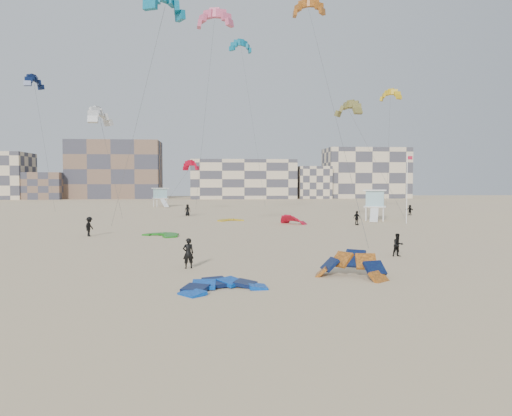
{
  "coord_description": "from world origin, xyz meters",
  "views": [
    {
      "loc": [
        1.05,
        -26.42,
        5.18
      ],
      "look_at": [
        3.77,
        6.0,
        3.48
      ],
      "focal_mm": 35.0,
      "sensor_mm": 36.0,
      "label": 1
    }
  ],
  "objects": [
    {
      "name": "kite_fly_teal_b",
      "position": [
        5.82,
        62.18,
        28.81
      ],
      "size": [
        6.37,
        7.72,
        28.97
      ],
      "rotation": [
        0.0,
        0.0,
        0.41
      ],
      "color": "#10799C",
      "rests_on": "ground"
    },
    {
      "name": "condo_mid",
      "position": [
        10.0,
        130.0,
        6.0
      ],
      "size": [
        32.0,
        16.0,
        12.0
      ],
      "primitive_type": "cube",
      "color": "beige",
      "rests_on": "ground"
    },
    {
      "name": "lifeguard_tower_near",
      "position": [
        22.53,
        38.73,
        2.06
      ],
      "size": [
        3.77,
        6.14,
        4.15
      ],
      "rotation": [
        0.0,
        0.0,
        -0.35
      ],
      "color": "white",
      "rests_on": "ground"
    },
    {
      "name": "kitesurfer_e",
      "position": [
        -3.03,
        49.95,
        0.89
      ],
      "size": [
        0.88,
        0.58,
        1.79
      ],
      "primitive_type": "imported",
      "rotation": [
        0.0,
        0.0,
        -0.01
      ],
      "color": "black",
      "rests_on": "ground"
    },
    {
      "name": "condo_fill_left",
      "position": [
        -50.0,
        128.0,
        4.0
      ],
      "size": [
        12.0,
        10.0,
        8.0
      ],
      "primitive_type": "cube",
      "color": "brown",
      "rests_on": "ground"
    },
    {
      "name": "kite_fly_red",
      "position": [
        -3.11,
        64.31,
        8.0
      ],
      "size": [
        7.02,
        6.23,
        8.26
      ],
      "rotation": [
        0.0,
        0.0,
        2.41
      ],
      "color": "red",
      "rests_on": "ground"
    },
    {
      "name": "condo_west_b",
      "position": [
        -30.0,
        134.0,
        9.0
      ],
      "size": [
        28.0,
        14.0,
        18.0
      ],
      "primitive_type": "cube",
      "color": "brown",
      "rests_on": "ground"
    },
    {
      "name": "kite_fly_grey",
      "position": [
        -11.16,
        28.64,
        12.07
      ],
      "size": [
        4.62,
        4.55,
        12.49
      ],
      "rotation": [
        0.0,
        0.0,
        1.26
      ],
      "color": "white",
      "rests_on": "ground"
    },
    {
      "name": "kitesurfer_b",
      "position": [
        13.76,
        7.07,
        0.8
      ],
      "size": [
        0.87,
        0.72,
        1.61
      ],
      "primitive_type": "imported",
      "rotation": [
        0.0,
        0.0,
        0.16
      ],
      "color": "black",
      "rests_on": "ground"
    },
    {
      "name": "condo_fill_right",
      "position": [
        32.0,
        128.0,
        5.0
      ],
      "size": [
        10.0,
        10.0,
        10.0
      ],
      "primitive_type": "cube",
      "color": "beige",
      "rests_on": "ground"
    },
    {
      "name": "condo_east",
      "position": [
        50.0,
        132.0,
        8.0
      ],
      "size": [
        26.0,
        14.0,
        16.0
      ],
      "primitive_type": "cube",
      "color": "beige",
      "rests_on": "ground"
    },
    {
      "name": "kitesurfer_d",
      "position": [
        18.08,
        31.92,
        0.86
      ],
      "size": [
        0.93,
        1.06,
        1.72
      ],
      "primitive_type": "imported",
      "rotation": [
        0.0,
        0.0,
        2.2
      ],
      "color": "black",
      "rests_on": "ground"
    },
    {
      "name": "kitesurfer_main",
      "position": [
        -0.52,
        3.49,
        0.91
      ],
      "size": [
        0.76,
        0.6,
        1.83
      ],
      "primitive_type": "imported",
      "rotation": [
        0.0,
        0.0,
        3.41
      ],
      "color": "black",
      "rests_on": "ground"
    },
    {
      "name": "flagpole",
      "position": [
        24.89,
        33.64,
        4.56
      ],
      "size": [
        0.71,
        0.11,
        8.71
      ],
      "color": "white",
      "rests_on": "ground"
    },
    {
      "name": "kite_fly_yellow",
      "position": [
        29.47,
        52.76,
        19.07
      ],
      "size": [
        4.91,
        4.91,
        19.38
      ],
      "rotation": [
        0.0,
        0.0,
        -0.79
      ],
      "color": "gold",
      "rests_on": "ground"
    },
    {
      "name": "kite_fly_teal_a",
      "position": [
        -2.8,
        14.82,
        19.34
      ],
      "size": [
        8.53,
        9.64,
        19.49
      ],
      "rotation": [
        0.0,
        0.0,
        0.86
      ],
      "color": "#10799C",
      "rests_on": "ground"
    },
    {
      "name": "kite_fly_olive",
      "position": [
        16.96,
        32.06,
        13.75
      ],
      "size": [
        8.33,
        5.83,
        14.26
      ],
      "rotation": [
        0.0,
        0.0,
        -0.97
      ],
      "color": "olive",
      "rests_on": "ground"
    },
    {
      "name": "kitesurfer_c",
      "position": [
        -10.83,
        22.02,
        0.94
      ],
      "size": [
        0.95,
        1.34,
        1.87
      ],
      "primitive_type": "imported",
      "rotation": [
        0.0,
        0.0,
        1.34
      ],
      "color": "black",
      "rests_on": "ground"
    },
    {
      "name": "kite_ground_green",
      "position": [
        -3.96,
        21.69,
        0.0
      ],
      "size": [
        5.27,
        5.27,
        0.64
      ],
      "primitive_type": null,
      "rotation": [
        0.05,
        0.0,
        -0.79
      ],
      "color": "#228517",
      "rests_on": "ground"
    },
    {
      "name": "kite_fly_orange",
      "position": [
        11.42,
        28.51,
        24.11
      ],
      "size": [
        4.32,
        26.36,
        24.18
      ],
      "rotation": [
        0.0,
        0.0,
        -0.34
      ],
      "color": "orange",
      "rests_on": "ground"
    },
    {
      "name": "lifeguard_tower_far",
      "position": [
        -10.18,
        78.47,
        1.96
      ],
      "size": [
        3.72,
        5.9,
        3.95
      ],
      "rotation": [
        0.0,
        0.0,
        0.45
      ],
      "color": "white",
      "rests_on": "ground"
    },
    {
      "name": "kite_ground_red_far",
      "position": [
        10.69,
        34.22,
        0.0
      ],
      "size": [
        5.04,
        5.03,
        3.38
      ],
      "primitive_type": null,
      "rotation": [
        0.64,
        0.0,
        2.28
      ],
      "color": "red",
      "rests_on": "ground"
    },
    {
      "name": "ground",
      "position": [
        0.0,
        0.0,
        0.0
      ],
      "size": [
        320.0,
        320.0,
        0.0
      ],
      "primitive_type": "plane",
      "color": "tan",
      "rests_on": "ground"
    },
    {
      "name": "kite_ground_yellow",
      "position": [
        3.19,
        39.8,
        0.0
      ],
      "size": [
        4.03,
        4.15,
        0.58
      ],
      "primitive_type": null,
      "rotation": [
        0.05,
        0.0,
        0.3
      ],
      "color": "gold",
      "rests_on": "ground"
    },
    {
      "name": "kite_ground_orange",
      "position": [
        8.43,
        -0.12,
        0.0
      ],
      "size": [
        5.19,
        5.21,
        3.72
      ],
      "primitive_type": null,
      "rotation": [
        0.74,
        0.0,
        -0.58
      ],
      "color": "orange",
      "rests_on": "ground"
    },
    {
      "name": "kite_ground_blue",
      "position": [
        1.43,
        -2.65,
        0.0
      ],
      "size": [
        5.11,
        5.23,
        1.31
      ],
      "primitive_type": null,
      "rotation": [
        0.14,
        0.0,
        0.38
      ],
      "color": "blue",
      "rests_on": "ground"
    },
    {
      "name": "kite_fly_navy",
      "position": [
        -23.93,
        46.15,
        18.99
      ],
      "size": [
        4.53,
        4.2,
        19.13
      ],
      "rotation": [
        0.0,
        0.0,
        1.28
      ],
      "color": "#092143",
      "rests_on": "ground"
    },
    {
      "name": "kitesurfer_f",
      "position": [
        31.38,
        48.72,
        0.81
      ],
      "size": [
        1.12,
        1.56,
        1.63
      ],
      "primitive_type": "imported",
      "rotation": [
        0.0,
        0.0,
        -1.1
      ],
      "color": "black",
      "rests_on": "ground"
    },
    {
      "name": "kite_fly_pink",
      "position": [
        1.16,
        38.74,
        25.92
      ],
      "size": [
        5.74,
        14.4,
        26.47
      ],
      "rotation": [
        0.0,
        0.0,
        -0.24
      ],
      "color": "#EE5D8D",
      "rests_on": "ground"
    }
  ]
}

